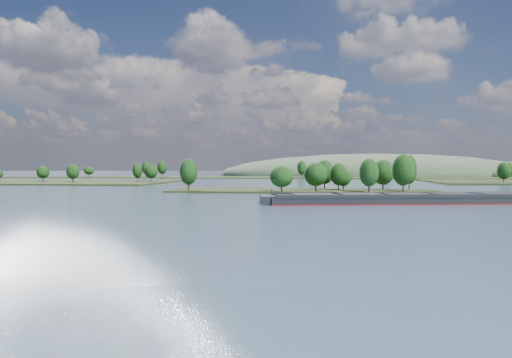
# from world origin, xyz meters

# --- Properties ---
(ground) EXTENTS (1800.00, 1800.00, 0.00)m
(ground) POSITION_xyz_m (0.00, 120.00, 0.00)
(ground) COLOR #3B5266
(ground) RESTS_ON ground
(tree_island) EXTENTS (100.00, 31.52, 14.52)m
(tree_island) POSITION_xyz_m (7.49, 178.86, 4.13)
(tree_island) COLOR black
(tree_island) RESTS_ON ground
(back_shoreline) EXTENTS (900.00, 60.00, 14.97)m
(back_shoreline) POSITION_xyz_m (7.57, 399.76, 0.71)
(back_shoreline) COLOR black
(back_shoreline) RESTS_ON ground
(hill_west) EXTENTS (320.00, 160.00, 44.00)m
(hill_west) POSITION_xyz_m (60.00, 500.00, 0.00)
(hill_west) COLOR #3B4D35
(hill_west) RESTS_ON ground
(cargo_barge) EXTENTS (92.67, 29.14, 12.49)m
(cargo_barge) POSITION_xyz_m (43.70, 127.22, 1.57)
(cargo_barge) COLOR black
(cargo_barge) RESTS_ON ground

